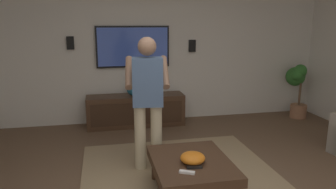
# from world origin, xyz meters

# --- Properties ---
(wall_back_tv) EXTENTS (0.10, 6.92, 2.63)m
(wall_back_tv) POSITION_xyz_m (3.07, 0.00, 1.32)
(wall_back_tv) COLOR silver
(wall_back_tv) RESTS_ON ground
(area_rug) EXTENTS (2.81, 2.33, 0.01)m
(area_rug) POSITION_xyz_m (0.43, -0.10, 0.01)
(area_rug) COLOR #9E8460
(area_rug) RESTS_ON ground
(coffee_table) EXTENTS (1.00, 0.80, 0.40)m
(coffee_table) POSITION_xyz_m (0.23, -0.10, 0.30)
(coffee_table) COLOR #422B1C
(coffee_table) RESTS_ON ground
(media_console) EXTENTS (0.45, 1.70, 0.55)m
(media_console) POSITION_xyz_m (2.73, 0.21, 0.28)
(media_console) COLOR #422B1C
(media_console) RESTS_ON ground
(tv) EXTENTS (0.05, 1.29, 0.73)m
(tv) POSITION_xyz_m (2.97, 0.21, 1.38)
(tv) COLOR black
(person_standing) EXTENTS (0.58, 0.58, 1.64)m
(person_standing) POSITION_xyz_m (0.98, 0.24, 0.93)
(person_standing) COLOR #C6B793
(person_standing) RESTS_ON ground
(potted_plant_tall) EXTENTS (0.48, 0.37, 1.04)m
(potted_plant_tall) POSITION_xyz_m (2.64, -2.88, 0.67)
(potted_plant_tall) COLOR #9E6B4C
(potted_plant_tall) RESTS_ON ground
(bowl) EXTENTS (0.26, 0.26, 0.11)m
(bowl) POSITION_xyz_m (0.16, -0.09, 0.46)
(bowl) COLOR orange
(bowl) RESTS_ON coffee_table
(remote_white) EXTENTS (0.11, 0.15, 0.02)m
(remote_white) POSITION_xyz_m (-0.05, 0.02, 0.41)
(remote_white) COLOR white
(remote_white) RESTS_ON coffee_table
(remote_black) EXTENTS (0.06, 0.15, 0.02)m
(remote_black) POSITION_xyz_m (0.04, -0.08, 0.41)
(remote_black) COLOR black
(remote_black) RESTS_ON coffee_table
(vase_round) EXTENTS (0.22, 0.22, 0.22)m
(vase_round) POSITION_xyz_m (2.74, 0.25, 0.66)
(vase_round) COLOR teal
(vase_round) RESTS_ON media_console
(wall_speaker_left) EXTENTS (0.06, 0.12, 0.22)m
(wall_speaker_left) POSITION_xyz_m (2.99, -0.88, 1.38)
(wall_speaker_left) COLOR black
(wall_speaker_right) EXTENTS (0.06, 0.12, 0.22)m
(wall_speaker_right) POSITION_xyz_m (2.99, 1.27, 1.46)
(wall_speaker_right) COLOR black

